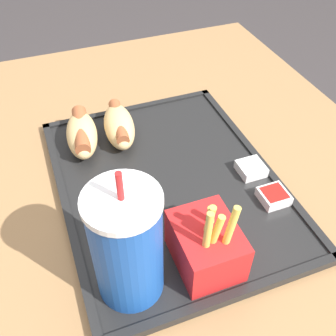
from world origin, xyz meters
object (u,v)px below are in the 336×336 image
(sauce_cup_ketchup, at_px, (274,196))
(hot_dog_near, at_px, (119,125))
(soda_cup, at_px, (127,246))
(hot_dog_far, at_px, (82,134))
(fries_carton, at_px, (209,244))
(sauce_cup_mayo, at_px, (251,168))

(sauce_cup_ketchup, bearing_deg, hot_dog_near, 37.61)
(soda_cup, xyz_separation_m, sauce_cup_ketchup, (0.06, -0.24, -0.07))
(hot_dog_far, height_order, sauce_cup_ketchup, hot_dog_far)
(hot_dog_near, xyz_separation_m, fries_carton, (-0.29, -0.04, 0.01))
(hot_dog_far, bearing_deg, fries_carton, -160.14)
(hot_dog_far, bearing_deg, sauce_cup_mayo, -124.17)
(soda_cup, relative_size, hot_dog_near, 1.55)
(fries_carton, distance_m, sauce_cup_mayo, 0.19)
(fries_carton, relative_size, sauce_cup_ketchup, 2.97)
(soda_cup, bearing_deg, sauce_cup_ketchup, -76.22)
(soda_cup, bearing_deg, hot_dog_near, -12.81)
(hot_dog_far, bearing_deg, hot_dog_near, -90.00)
(sauce_cup_ketchup, bearing_deg, soda_cup, 103.78)
(soda_cup, xyz_separation_m, fries_carton, (-0.00, -0.10, -0.05))
(hot_dog_near, relative_size, sauce_cup_ketchup, 3.08)
(hot_dog_near, xyz_separation_m, sauce_cup_ketchup, (-0.23, -0.18, -0.02))
(soda_cup, xyz_separation_m, sauce_cup_mayo, (0.13, -0.24, -0.07))
(hot_dog_near, distance_m, sauce_cup_ketchup, 0.29)
(hot_dog_far, distance_m, sauce_cup_mayo, 0.29)
(hot_dog_far, relative_size, sauce_cup_mayo, 3.09)
(sauce_cup_mayo, relative_size, sauce_cup_ketchup, 1.00)
(hot_dog_far, height_order, hot_dog_near, same)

